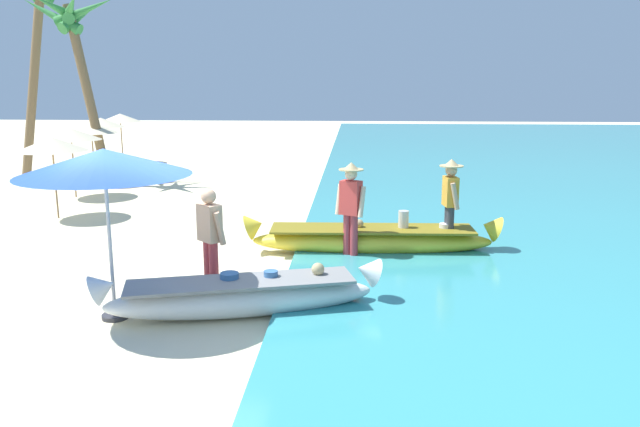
# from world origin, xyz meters

# --- Properties ---
(ground_plane) EXTENTS (80.00, 80.00, 0.00)m
(ground_plane) POSITION_xyz_m (0.00, 0.00, 0.00)
(ground_plane) COLOR beige
(boat_white_foreground) EXTENTS (3.99, 1.64, 0.79)m
(boat_white_foreground) POSITION_xyz_m (1.13, -0.45, 0.28)
(boat_white_foreground) COLOR white
(boat_white_foreground) RESTS_ON ground
(boat_yellow_midground) EXTENTS (4.83, 0.95, 0.82)m
(boat_yellow_midground) POSITION_xyz_m (3.01, 2.80, 0.28)
(boat_yellow_midground) COLOR yellow
(boat_yellow_midground) RESTS_ON ground
(person_vendor_hatted) EXTENTS (0.58, 0.45, 1.79)m
(person_vendor_hatted) POSITION_xyz_m (2.60, 2.38, 1.03)
(person_vendor_hatted) COLOR #B2383D
(person_vendor_hatted) RESTS_ON ground
(person_tourist_customer) EXTENTS (0.53, 0.52, 1.67)m
(person_tourist_customer) POSITION_xyz_m (0.56, 0.20, 0.95)
(person_tourist_customer) COLOR #B2383D
(person_tourist_customer) RESTS_ON ground
(person_vendor_assistant) EXTENTS (0.44, 0.57, 1.79)m
(person_vendor_assistant) POSITION_xyz_m (4.44, 2.91, 1.04)
(person_vendor_assistant) COLOR #333842
(person_vendor_assistant) RESTS_ON ground
(patio_umbrella_large) EXTENTS (2.27, 2.27, 2.34)m
(patio_umbrella_large) POSITION_xyz_m (-0.60, -0.66, 2.16)
(patio_umbrella_large) COLOR #B7B7BC
(patio_umbrella_large) RESTS_ON ground
(parasol_row_0) EXTENTS (1.60, 1.60, 1.91)m
(parasol_row_0) POSITION_xyz_m (-4.34, 5.46, 1.75)
(parasol_row_0) COLOR #8E6B47
(parasol_row_0) RESTS_ON ground
(parasol_row_1) EXTENTS (1.60, 1.60, 1.91)m
(parasol_row_1) POSITION_xyz_m (-5.09, 8.07, 1.75)
(parasol_row_1) COLOR #8E6B47
(parasol_row_1) RESTS_ON ground
(parasol_row_2) EXTENTS (1.60, 1.60, 1.91)m
(parasol_row_2) POSITION_xyz_m (-5.45, 10.26, 1.75)
(parasol_row_2) COLOR #8E6B47
(parasol_row_2) RESTS_ON ground
(parasol_row_3) EXTENTS (1.60, 1.60, 1.91)m
(parasol_row_3) POSITION_xyz_m (-6.08, 12.54, 1.75)
(parasol_row_3) COLOR #8E6B47
(parasol_row_3) RESTS_ON ground
(parasol_row_4) EXTENTS (1.60, 1.60, 1.91)m
(parasol_row_4) POSITION_xyz_m (-6.38, 15.12, 1.75)
(parasol_row_4) COLOR #8E6B47
(parasol_row_4) RESTS_ON ground
(palm_tree_tall_inland) EXTENTS (2.93, 2.38, 5.70)m
(palm_tree_tall_inland) POSITION_xyz_m (-5.67, 10.06, 4.53)
(palm_tree_tall_inland) COLOR brown
(palm_tree_tall_inland) RESTS_ON ground
(palm_tree_leaning_seaward) EXTENTS (2.49, 2.68, 6.53)m
(palm_tree_leaning_seaward) POSITION_xyz_m (-7.24, 11.13, 5.12)
(palm_tree_leaning_seaward) COLOR brown
(palm_tree_leaning_seaward) RESTS_ON ground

